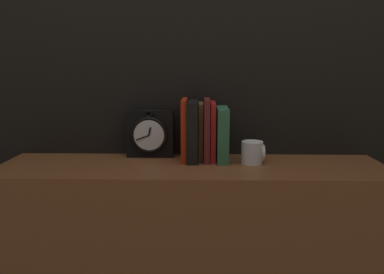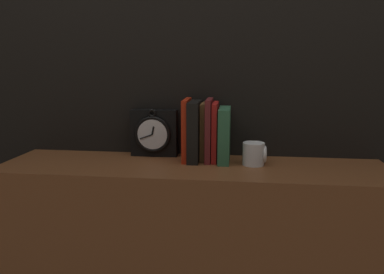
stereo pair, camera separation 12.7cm
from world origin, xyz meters
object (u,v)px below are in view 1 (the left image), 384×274
at_px(book_slot0_red, 184,130).
at_px(book_slot1_black, 192,131).
at_px(clock, 150,134).
at_px(book_slot3_maroon, 207,130).
at_px(mug, 253,152).
at_px(book_slot4_red, 213,131).
at_px(book_slot5_green, 222,134).
at_px(book_slot2_brown, 201,131).

xyz_separation_m(book_slot0_red, book_slot1_black, (0.03, -0.00, -0.00)).
xyz_separation_m(clock, book_slot3_maroon, (0.21, -0.04, 0.02)).
height_order(book_slot1_black, book_slot3_maroon, book_slot3_maroon).
bearing_deg(mug, book_slot0_red, 168.74).
relative_size(clock, book_slot3_maroon, 0.82).
distance_m(book_slot3_maroon, book_slot4_red, 0.02).
relative_size(book_slot0_red, book_slot5_green, 1.15).
relative_size(book_slot2_brown, book_slot5_green, 1.07).
xyz_separation_m(book_slot3_maroon, book_slot5_green, (0.06, -0.01, -0.01)).
height_order(book_slot2_brown, book_slot5_green, book_slot2_brown).
xyz_separation_m(book_slot0_red, mug, (0.24, -0.05, -0.07)).
bearing_deg(book_slot2_brown, book_slot3_maroon, -31.14).
xyz_separation_m(book_slot1_black, book_slot3_maroon, (0.05, 0.01, 0.00)).
distance_m(book_slot2_brown, book_slot3_maroon, 0.03).
distance_m(book_slot0_red, book_slot5_green, 0.14).
relative_size(book_slot1_black, book_slot2_brown, 1.04).
distance_m(clock, book_slot3_maroon, 0.22).
height_order(clock, book_slot4_red, book_slot4_red).
height_order(clock, book_slot3_maroon, book_slot3_maroon).
distance_m(book_slot3_maroon, book_slot5_green, 0.06).
relative_size(book_slot5_green, mug, 2.38).
distance_m(book_slot0_red, book_slot3_maroon, 0.08).
height_order(book_slot2_brown, mug, book_slot2_brown).
bearing_deg(mug, book_slot5_green, 158.18).
relative_size(book_slot3_maroon, book_slot4_red, 1.06).
distance_m(book_slot1_black, mug, 0.23).
distance_m(book_slot4_red, book_slot5_green, 0.04).
bearing_deg(book_slot2_brown, book_slot1_black, -148.36).
relative_size(book_slot1_black, book_slot3_maroon, 0.96).
height_order(book_slot2_brown, book_slot4_red, book_slot4_red).
xyz_separation_m(book_slot3_maroon, book_slot4_red, (0.02, 0.00, -0.01)).
bearing_deg(book_slot2_brown, mug, -18.95).
xyz_separation_m(book_slot4_red, book_slot5_green, (0.03, -0.01, -0.01)).
bearing_deg(book_slot2_brown, book_slot0_red, -166.51).
height_order(book_slot4_red, book_slot5_green, book_slot4_red).
relative_size(clock, book_slot1_black, 0.85).
bearing_deg(clock, book_slot4_red, -9.14).
height_order(book_slot0_red, book_slot1_black, book_slot0_red).
bearing_deg(book_slot5_green, mug, -21.82).
distance_m(book_slot5_green, mug, 0.13).
relative_size(book_slot2_brown, book_slot3_maroon, 0.93).
height_order(book_slot1_black, mug, book_slot1_black).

